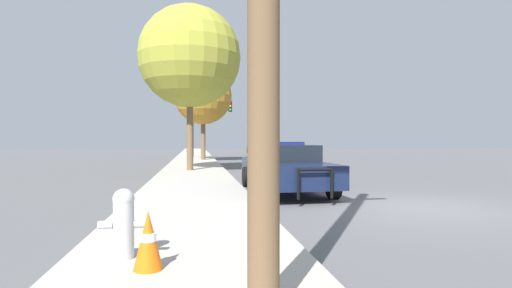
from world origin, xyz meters
The scene contains 10 objects.
ground_plane centered at (0.00, 0.00, 0.00)m, with size 110.00×110.00×0.00m, color #565659.
sidewalk_left centered at (-5.10, 0.00, 0.07)m, with size 3.00×110.00×0.13m.
police_car centered at (-2.40, 3.14, 0.74)m, with size 2.16×5.23×1.49m.
fire_hydrant centered at (-5.87, -3.47, 0.58)m, with size 0.58×0.26×0.84m.
traffic_light centered at (-3.91, 24.54, 3.50)m, with size 3.31×0.35×4.78m.
car_background_distant centered at (1.83, 35.50, 0.74)m, with size 1.99×4.29×1.40m.
car_background_oncoming centered at (2.17, 25.68, 0.70)m, with size 2.12×4.55×1.31m.
tree_sidewalk_mid centered at (-4.47, 20.10, 4.65)m, with size 4.07×4.07×6.57m.
tree_sidewalk_near centered at (-5.27, 10.41, 5.40)m, with size 4.75×4.75×7.66m.
traffic_cone centered at (-5.53, -3.95, 0.46)m, with size 0.32×0.32×0.65m.
Camera 1 is at (-5.02, -8.42, 1.56)m, focal length 28.00 mm.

